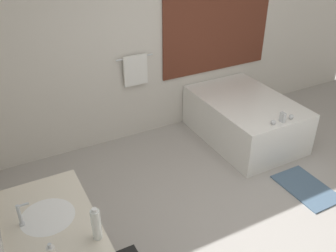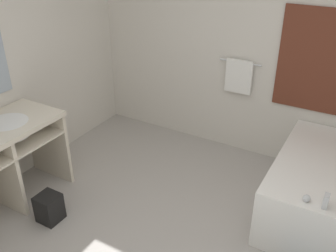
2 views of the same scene
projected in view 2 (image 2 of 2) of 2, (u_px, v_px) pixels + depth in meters
name	position (u px, v px, depth m)	size (l,w,h in m)	color
wall_back_with_blinds	(273.00, 48.00, 4.11)	(7.40, 0.13, 2.70)	silver
bathtub	(332.00, 188.00, 3.56)	(1.05, 1.54, 0.71)	white
waste_bin	(49.00, 208.00, 3.59)	(0.21, 0.21, 0.28)	black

